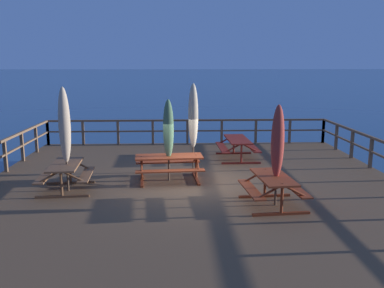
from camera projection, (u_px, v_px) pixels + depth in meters
name	position (u px, v px, depth m)	size (l,w,h in m)	color
ground_plane	(193.00, 207.00, 12.34)	(600.00, 600.00, 0.00)	navy
wooden_deck	(193.00, 195.00, 12.27)	(12.50, 12.42, 0.75)	brown
railing_waterside_far	(187.00, 127.00, 17.99)	(12.30, 0.10, 1.09)	brown
picnic_table_back_right	(237.00, 144.00, 15.18)	(1.45, 2.03, 0.78)	maroon
picnic_table_front_right	(169.00, 162.00, 12.37)	(2.12, 1.55, 0.78)	#993819
picnic_table_mid_centre	(273.00, 184.00, 10.15)	(1.53, 1.80, 0.78)	#993819
picnic_table_front_left	(66.00, 171.00, 11.38)	(1.52, 1.76, 0.78)	brown
patio_umbrella_tall_back_left	(193.00, 116.00, 13.10)	(0.32, 0.32, 2.90)	#4C3828
patio_umbrella_short_back	(168.00, 129.00, 12.14)	(0.32, 0.32, 2.48)	#4C3828
patio_umbrella_tall_front	(278.00, 142.00, 9.96)	(0.32, 0.32, 2.54)	#4C3828
patio_umbrella_short_front	(65.00, 126.00, 11.09)	(0.32, 0.32, 2.90)	#4C3828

